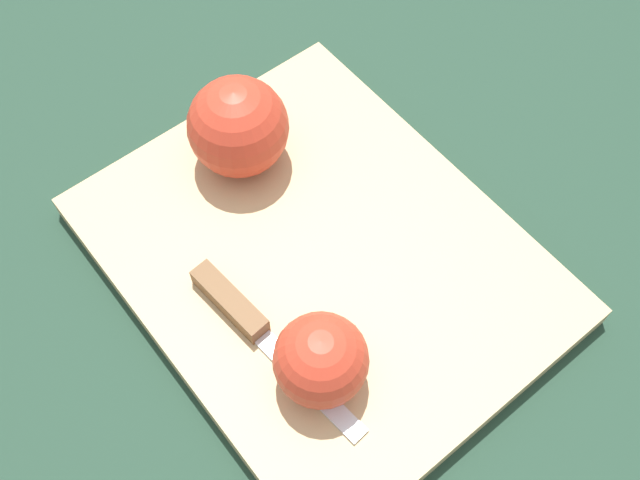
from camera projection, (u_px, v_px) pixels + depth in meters
name	position (u px, v px, depth m)	size (l,w,h in m)	color
ground_plane	(320.00, 266.00, 0.60)	(4.00, 4.00, 0.00)	#1E3828
cutting_board	(320.00, 260.00, 0.59)	(0.37, 0.30, 0.02)	tan
apple_half_left	(238.00, 127.00, 0.59)	(0.08, 0.08, 0.08)	red
apple_half_right	(321.00, 360.00, 0.51)	(0.07, 0.07, 0.07)	red
knife	(243.00, 315.00, 0.55)	(0.17, 0.02, 0.02)	silver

